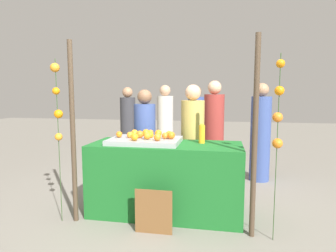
% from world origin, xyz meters
% --- Properties ---
extents(ground_plane, '(24.00, 24.00, 0.00)m').
position_xyz_m(ground_plane, '(0.00, 0.00, 0.00)').
color(ground_plane, gray).
extents(stall_counter, '(1.84, 0.73, 0.88)m').
position_xyz_m(stall_counter, '(0.00, 0.00, 0.44)').
color(stall_counter, '#196023').
rests_on(stall_counter, ground_plane).
extents(orange_tray, '(0.86, 0.59, 0.06)m').
position_xyz_m(orange_tray, '(-0.26, -0.01, 0.91)').
color(orange_tray, '#9EA0A5').
rests_on(orange_tray, stall_counter).
extents(orange_0, '(0.09, 0.09, 0.09)m').
position_xyz_m(orange_0, '(-0.29, 0.17, 0.99)').
color(orange_0, orange).
rests_on(orange_0, orange_tray).
extents(orange_1, '(0.09, 0.09, 0.09)m').
position_xyz_m(orange_1, '(-0.42, 0.10, 0.99)').
color(orange_1, orange).
rests_on(orange_1, orange_tray).
extents(orange_2, '(0.09, 0.09, 0.09)m').
position_xyz_m(orange_2, '(-0.07, -0.16, 0.98)').
color(orange_2, orange).
rests_on(orange_2, orange_tray).
extents(orange_3, '(0.09, 0.09, 0.09)m').
position_xyz_m(orange_3, '(-0.33, -0.21, 0.99)').
color(orange_3, orange).
rests_on(orange_3, orange_tray).
extents(orange_4, '(0.09, 0.09, 0.09)m').
position_xyz_m(orange_4, '(-0.33, -0.00, 0.99)').
color(orange_4, orange).
rests_on(orange_4, orange_tray).
extents(orange_5, '(0.09, 0.09, 0.09)m').
position_xyz_m(orange_5, '(-0.12, 0.14, 0.99)').
color(orange_5, orange).
rests_on(orange_5, orange_tray).
extents(orange_6, '(0.09, 0.09, 0.09)m').
position_xyz_m(orange_6, '(0.07, -0.01, 0.99)').
color(orange_6, orange).
rests_on(orange_6, orange_tray).
extents(orange_7, '(0.08, 0.08, 0.08)m').
position_xyz_m(orange_7, '(-0.20, 0.03, 0.98)').
color(orange_7, orange).
rests_on(orange_7, orange_tray).
extents(orange_8, '(0.08, 0.08, 0.08)m').
position_xyz_m(orange_8, '(-0.59, -0.01, 0.98)').
color(orange_8, orange).
rests_on(orange_8, orange_tray).
extents(orange_9, '(0.09, 0.09, 0.09)m').
position_xyz_m(orange_9, '(-0.21, -0.09, 0.99)').
color(orange_9, orange).
rests_on(orange_9, orange_tray).
extents(orange_10, '(0.08, 0.08, 0.08)m').
position_xyz_m(orange_10, '(-0.45, -0.02, 0.98)').
color(orange_10, orange).
rests_on(orange_10, orange_tray).
extents(orange_11, '(0.09, 0.09, 0.09)m').
position_xyz_m(orange_11, '(0.02, 0.10, 0.98)').
color(orange_11, orange).
rests_on(orange_11, orange_tray).
extents(orange_12, '(0.08, 0.08, 0.08)m').
position_xyz_m(orange_12, '(-0.01, -0.01, 0.98)').
color(orange_12, orange).
rests_on(orange_12, orange_tray).
extents(orange_13, '(0.08, 0.08, 0.08)m').
position_xyz_m(orange_13, '(-0.25, 0.23, 0.98)').
color(orange_13, orange).
rests_on(orange_13, orange_tray).
extents(juice_bottle, '(0.08, 0.08, 0.24)m').
position_xyz_m(juice_bottle, '(0.43, 0.12, 1.00)').
color(juice_bottle, gold).
rests_on(juice_bottle, stall_counter).
extents(chalkboard_sign, '(0.41, 0.03, 0.49)m').
position_xyz_m(chalkboard_sign, '(-0.03, -0.54, 0.23)').
color(chalkboard_sign, brown).
rests_on(chalkboard_sign, ground_plane).
extents(vendor_left, '(0.31, 0.31, 1.55)m').
position_xyz_m(vendor_left, '(-0.43, 0.62, 0.72)').
color(vendor_left, '#384C8C').
rests_on(vendor_left, ground_plane).
extents(vendor_right, '(0.32, 0.32, 1.61)m').
position_xyz_m(vendor_right, '(0.27, 0.57, 0.75)').
color(vendor_right, tan).
rests_on(vendor_right, ground_plane).
extents(crowd_person_0, '(0.33, 0.33, 1.66)m').
position_xyz_m(crowd_person_0, '(1.32, 1.65, 0.77)').
color(crowd_person_0, '#384C8C').
rests_on(crowd_person_0, ground_plane).
extents(crowd_person_1, '(0.32, 0.32, 1.62)m').
position_xyz_m(crowd_person_1, '(-1.32, 2.50, 0.75)').
color(crowd_person_1, '#333338').
rests_on(crowd_person_1, ground_plane).
extents(crowd_person_2, '(0.34, 0.34, 1.70)m').
position_xyz_m(crowd_person_2, '(0.53, 1.55, 0.79)').
color(crowd_person_2, maroon).
rests_on(crowd_person_2, ground_plane).
extents(crowd_person_3, '(0.33, 0.33, 1.66)m').
position_xyz_m(crowd_person_3, '(-0.49, 2.42, 0.77)').
color(crowd_person_3, beige).
rests_on(crowd_person_3, ground_plane).
extents(crowd_person_4, '(0.33, 0.33, 1.64)m').
position_xyz_m(crowd_person_4, '(0.14, 2.55, 0.76)').
color(crowd_person_4, '#384C8C').
rests_on(crowd_person_4, ground_plane).
extents(canopy_post_left, '(0.06, 0.06, 2.08)m').
position_xyz_m(canopy_post_left, '(-1.00, -0.41, 1.04)').
color(canopy_post_left, '#473828').
rests_on(canopy_post_left, ground_plane).
extents(canopy_post_right, '(0.06, 0.06, 2.08)m').
position_xyz_m(canopy_post_right, '(1.00, -0.41, 1.04)').
color(canopy_post_right, '#473828').
rests_on(canopy_post_right, ground_plane).
extents(garland_strand_left, '(0.11, 0.11, 1.88)m').
position_xyz_m(garland_strand_left, '(-1.16, -0.45, 1.41)').
color(garland_strand_left, '#2D4C23').
rests_on(garland_strand_left, ground_plane).
extents(garland_strand_right, '(0.11, 0.11, 1.88)m').
position_xyz_m(garland_strand_right, '(1.21, -0.45, 1.32)').
color(garland_strand_right, '#2D4C23').
rests_on(garland_strand_right, ground_plane).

